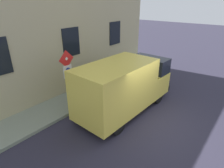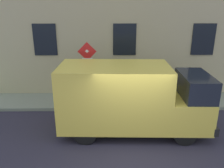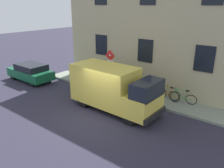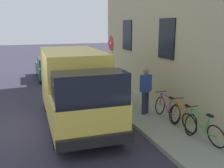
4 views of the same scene
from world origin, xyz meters
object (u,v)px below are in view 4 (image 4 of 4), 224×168
(bicycle_green, at_px, (202,128))
(bicycle_purple, at_px, (167,109))
(bicycle_orange, at_px, (183,117))
(sign_post_stacked, at_px, (111,59))
(delivery_van, at_px, (75,86))
(parked_hatchback, at_px, (51,67))
(pedestrian, at_px, (146,89))

(bicycle_green, relative_size, bicycle_purple, 1.00)
(bicycle_green, relative_size, bicycle_orange, 1.00)
(sign_post_stacked, bearing_deg, bicycle_purple, -68.41)
(bicycle_orange, relative_size, bicycle_purple, 1.00)
(delivery_van, distance_m, bicycle_purple, 3.29)
(delivery_van, relative_size, parked_hatchback, 1.34)
(bicycle_orange, bearing_deg, bicycle_purple, 8.31)
(bicycle_orange, bearing_deg, delivery_van, 64.45)
(sign_post_stacked, relative_size, bicycle_orange, 1.60)
(delivery_van, bearing_deg, parked_hatchback, -179.34)
(parked_hatchback, distance_m, bicycle_purple, 9.81)
(bicycle_green, distance_m, pedestrian, 2.74)
(parked_hatchback, xyz_separation_m, bicycle_green, (2.85, -11.26, -0.22))
(delivery_van, height_order, pedestrian, delivery_van)
(sign_post_stacked, distance_m, bicycle_orange, 4.13)
(bicycle_orange, bearing_deg, parked_hatchback, 23.72)
(bicycle_purple, xyz_separation_m, pedestrian, (-0.46, 0.77, 0.56))
(sign_post_stacked, relative_size, delivery_van, 0.51)
(parked_hatchback, height_order, bicycle_purple, parked_hatchback)
(bicycle_green, height_order, bicycle_orange, same)
(bicycle_orange, xyz_separation_m, pedestrian, (-0.46, 1.71, 0.56))
(bicycle_orange, distance_m, bicycle_purple, 0.94)
(delivery_van, relative_size, pedestrian, 3.13)
(sign_post_stacked, relative_size, bicycle_purple, 1.61)
(delivery_van, height_order, bicycle_purple, delivery_van)
(delivery_van, xyz_separation_m, bicycle_purple, (3.00, -1.07, -0.82))
(parked_hatchback, bearing_deg, bicycle_orange, -164.16)
(pedestrian, bearing_deg, bicycle_purple, -178.23)
(bicycle_orange, distance_m, pedestrian, 1.85)
(sign_post_stacked, distance_m, delivery_van, 2.63)
(bicycle_green, distance_m, bicycle_orange, 0.94)
(sign_post_stacked, distance_m, parked_hatchback, 6.97)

